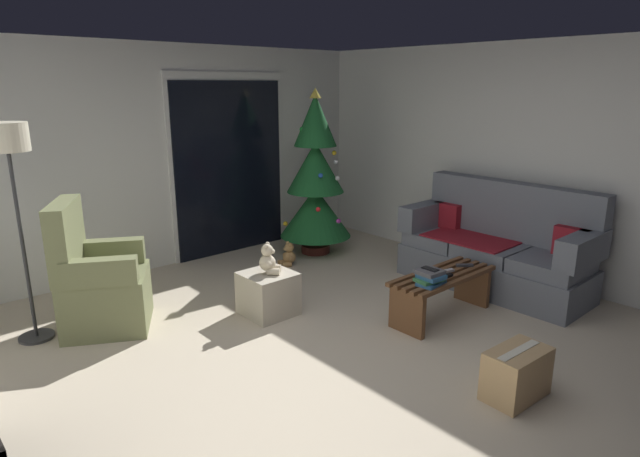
% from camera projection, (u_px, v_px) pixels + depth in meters
% --- Properties ---
extents(ground_plane, '(7.00, 7.00, 0.00)m').
position_uv_depth(ground_plane, '(341.00, 363.00, 4.07)').
color(ground_plane, beige).
extents(wall_back, '(5.72, 0.12, 2.50)m').
position_uv_depth(wall_back, '(154.00, 159.00, 5.95)').
color(wall_back, silver).
rests_on(wall_back, ground).
extents(wall_right, '(0.12, 6.00, 2.50)m').
position_uv_depth(wall_right, '(540.00, 164.00, 5.57)').
color(wall_right, silver).
rests_on(wall_right, ground).
extents(patio_door_frame, '(1.60, 0.02, 2.20)m').
position_uv_depth(patio_door_frame, '(229.00, 165.00, 6.54)').
color(patio_door_frame, silver).
rests_on(patio_door_frame, ground).
extents(patio_door_glass, '(1.50, 0.02, 2.10)m').
position_uv_depth(patio_door_glass, '(230.00, 169.00, 6.54)').
color(patio_door_glass, black).
rests_on(patio_door_glass, ground).
extents(couch, '(0.80, 1.95, 1.08)m').
position_uv_depth(couch, '(497.00, 250.00, 5.52)').
color(couch, slate).
rests_on(couch, ground).
extents(coffee_table, '(1.10, 0.40, 0.42)m').
position_uv_depth(coffee_table, '(442.00, 288.00, 4.81)').
color(coffee_table, brown).
rests_on(coffee_table, ground).
extents(remote_graphite, '(0.15, 0.14, 0.02)m').
position_uv_depth(remote_graphite, '(465.00, 265.00, 4.96)').
color(remote_graphite, '#333338').
rests_on(remote_graphite, coffee_table).
extents(remote_black, '(0.16, 0.05, 0.02)m').
position_uv_depth(remote_black, '(446.00, 276.00, 4.68)').
color(remote_black, black).
rests_on(remote_black, coffee_table).
extents(remote_silver, '(0.16, 0.08, 0.02)m').
position_uv_depth(remote_silver, '(446.00, 271.00, 4.81)').
color(remote_silver, '#ADADB2').
rests_on(remote_silver, coffee_table).
extents(remote_white, '(0.07, 0.16, 0.02)m').
position_uv_depth(remote_white, '(427.00, 273.00, 4.76)').
color(remote_white, silver).
rests_on(remote_white, coffee_table).
extents(book_stack, '(0.26, 0.22, 0.12)m').
position_uv_depth(book_stack, '(430.00, 277.00, 4.51)').
color(book_stack, '#285684').
rests_on(book_stack, coffee_table).
extents(cell_phone, '(0.07, 0.14, 0.01)m').
position_uv_depth(cell_phone, '(430.00, 269.00, 4.51)').
color(cell_phone, black).
rests_on(cell_phone, book_stack).
extents(christmas_tree, '(0.88, 0.88, 2.02)m').
position_uv_depth(christmas_tree, '(315.00, 183.00, 6.51)').
color(christmas_tree, '#4C1E19').
rests_on(christmas_tree, ground).
extents(armchair, '(0.93, 0.93, 1.13)m').
position_uv_depth(armchair, '(99.00, 284.00, 4.57)').
color(armchair, olive).
rests_on(armchair, ground).
extents(floor_lamp, '(0.32, 0.32, 1.78)m').
position_uv_depth(floor_lamp, '(9.00, 159.00, 4.07)').
color(floor_lamp, '#2D2D30').
rests_on(floor_lamp, ground).
extents(ottoman, '(0.44, 0.44, 0.40)m').
position_uv_depth(ottoman, '(268.00, 293.00, 4.89)').
color(ottoman, '#B2A893').
rests_on(ottoman, ground).
extents(teddy_bear_cream, '(0.21, 0.21, 0.29)m').
position_uv_depth(teddy_bear_cream, '(269.00, 260.00, 4.81)').
color(teddy_bear_cream, beige).
rests_on(teddy_bear_cream, ottoman).
extents(teddy_bear_honey_by_tree, '(0.21, 0.20, 0.29)m').
position_uv_depth(teddy_bear_honey_by_tree, '(288.00, 256.00, 6.22)').
color(teddy_bear_honey_by_tree, tan).
rests_on(teddy_bear_honey_by_tree, ground).
extents(cardboard_box_taped_mid_floor, '(0.47, 0.30, 0.35)m').
position_uv_depth(cardboard_box_taped_mid_floor, '(516.00, 374.00, 3.59)').
color(cardboard_box_taped_mid_floor, tan).
rests_on(cardboard_box_taped_mid_floor, ground).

